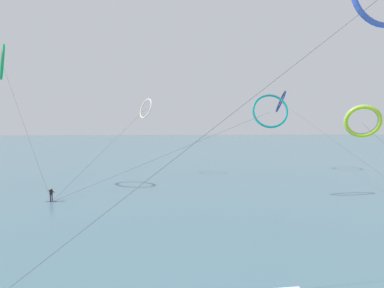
% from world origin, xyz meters
% --- Properties ---
extents(sea_water, '(400.00, 200.00, 0.08)m').
position_xyz_m(sea_water, '(0.00, 106.56, 0.04)').
color(sea_water, slate).
rests_on(sea_water, ground).
extents(surfer_violet, '(1.40, 0.67, 1.70)m').
position_xyz_m(surfer_violet, '(-16.78, 32.42, 0.82)').
color(surfer_violet, purple).
rests_on(surfer_violet, ground).
extents(kite_navy, '(2.94, 48.61, 15.96)m').
position_xyz_m(kite_navy, '(19.39, 56.02, 13.73)').
color(kite_navy, navy).
rests_on(kite_navy, ground).
extents(kite_lime, '(4.57, 15.12, 11.53)m').
position_xyz_m(kite_lime, '(16.03, 22.57, 9.92)').
color(kite_lime, '#8CC62D').
rests_on(kite_lime, ground).
extents(kite_emerald, '(12.09, 12.20, 21.24)m').
position_xyz_m(kite_emerald, '(-27.12, 42.07, 18.58)').
color(kite_emerald, '#199351').
rests_on(kite_emerald, ground).
extents(kite_teal, '(29.99, 3.22, 13.51)m').
position_xyz_m(kite_teal, '(10.77, 34.57, 11.22)').
color(kite_teal, teal).
rests_on(kite_teal, ground).
extents(kite_ivory, '(11.35, 21.93, 14.07)m').
position_xyz_m(kite_ivory, '(-7.16, 52.28, 12.16)').
color(kite_ivory, silver).
rests_on(kite_ivory, ground).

